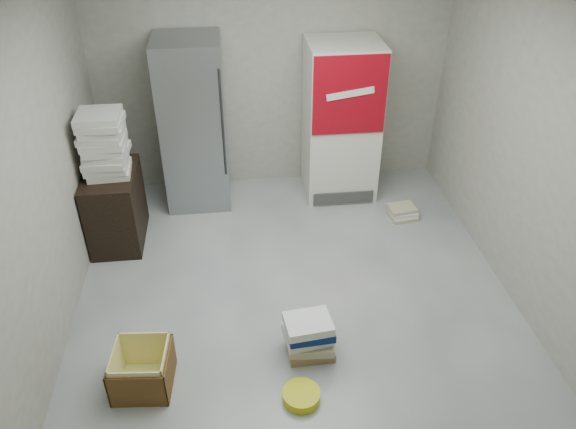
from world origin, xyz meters
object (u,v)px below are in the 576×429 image
at_px(phonebook_stack_main, 309,336).
at_px(cardboard_box, 143,371).
at_px(steel_fridge, 194,124).
at_px(wood_shelf, 116,207).
at_px(coke_cooler, 341,121).

bearing_deg(phonebook_stack_main, cardboard_box, -173.39).
distance_m(steel_fridge, cardboard_box, 2.87).
bearing_deg(wood_shelf, phonebook_stack_main, -45.99).
xyz_separation_m(steel_fridge, coke_cooler, (1.65, -0.01, -0.05)).
bearing_deg(wood_shelf, cardboard_box, -77.78).
xyz_separation_m(phonebook_stack_main, cardboard_box, (-1.33, -0.17, -0.04)).
distance_m(steel_fridge, coke_cooler, 1.65).
height_order(steel_fridge, coke_cooler, steel_fridge).
bearing_deg(cardboard_box, phonebook_stack_main, 12.40).
height_order(wood_shelf, cardboard_box, wood_shelf).
bearing_deg(coke_cooler, phonebook_stack_main, -105.88).
relative_size(wood_shelf, cardboard_box, 1.67).
bearing_deg(coke_cooler, wood_shelf, -163.72).
height_order(phonebook_stack_main, cardboard_box, phonebook_stack_main).
height_order(wood_shelf, phonebook_stack_main, wood_shelf).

